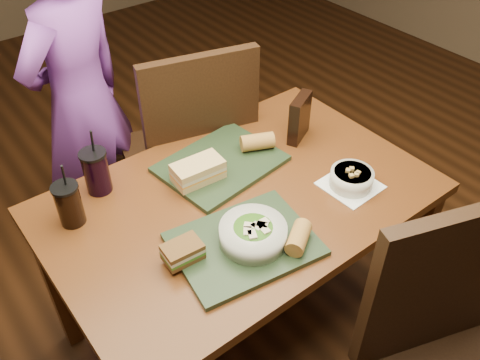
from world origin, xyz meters
name	(u,v)px	position (x,y,z in m)	size (l,w,h in m)	color
ground	(240,323)	(0.00, 0.00, 0.00)	(6.00, 6.00, 0.00)	#381C0B
dining_table	(240,215)	(0.00, 0.00, 0.66)	(1.30, 0.85, 0.75)	#572C11
chair_near	(455,352)	(0.19, -0.77, 0.59)	(0.58, 0.59, 1.06)	black
chair_far	(189,148)	(0.12, 0.51, 0.60)	(0.57, 0.58, 1.08)	black
diner	(82,102)	(-0.18, 0.88, 0.76)	(0.56, 0.37, 1.52)	purple
tray_near	(244,244)	(-0.13, -0.19, 0.76)	(0.42, 0.32, 0.02)	#1F2E1A
tray_far	(221,164)	(0.04, 0.17, 0.76)	(0.42, 0.32, 0.02)	#1F2E1A
salad_bowl	(253,233)	(-0.11, -0.20, 0.80)	(0.21, 0.21, 0.07)	silver
soup_bowl	(352,178)	(0.34, -0.20, 0.78)	(0.19, 0.19, 0.07)	white
sandwich_near	(183,252)	(-0.31, -0.13, 0.79)	(0.12, 0.08, 0.05)	#593819
sandwich_far	(198,171)	(-0.07, 0.14, 0.80)	(0.18, 0.11, 0.07)	tan
baguette_near	(299,238)	(-0.01, -0.30, 0.80)	(0.06, 0.06, 0.11)	#AD7533
baguette_far	(257,142)	(0.20, 0.15, 0.80)	(0.06, 0.06, 0.12)	#AD7533
cup_cola	(69,204)	(-0.50, 0.23, 0.83)	(0.09, 0.09, 0.23)	black
cup_berry	(96,171)	(-0.36, 0.32, 0.83)	(0.09, 0.09, 0.25)	black
chip_bag	(300,118)	(0.39, 0.13, 0.84)	(0.14, 0.04, 0.18)	black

